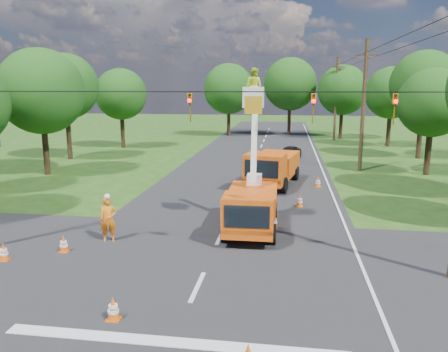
% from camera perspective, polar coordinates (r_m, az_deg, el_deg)
% --- Properties ---
extents(ground, '(140.00, 140.00, 0.00)m').
position_cam_1_polar(ground, '(33.73, 3.38, 0.50)').
color(ground, '#224615').
rests_on(ground, ground).
extents(road_main, '(12.00, 100.00, 0.06)m').
position_cam_1_polar(road_main, '(33.73, 3.38, 0.50)').
color(road_main, black).
rests_on(road_main, ground).
extents(road_cross, '(56.00, 10.00, 0.07)m').
position_cam_1_polar(road_cross, '(16.56, -2.06, -11.41)').
color(road_cross, black).
rests_on(road_cross, ground).
extents(stop_bar, '(9.00, 0.45, 0.02)m').
position_cam_1_polar(stop_bar, '(12.05, -6.78, -20.94)').
color(stop_bar, silver).
rests_on(stop_bar, ground).
extents(edge_line, '(0.12, 90.00, 0.02)m').
position_cam_1_polar(edge_line, '(33.74, 12.90, 0.23)').
color(edge_line, silver).
rests_on(edge_line, ground).
extents(bucket_truck, '(2.34, 5.73, 7.28)m').
position_cam_1_polar(bucket_truck, '(19.75, 3.62, -2.88)').
color(bucket_truck, orange).
rests_on(bucket_truck, ground).
extents(second_truck, '(3.58, 6.83, 2.44)m').
position_cam_1_polar(second_truck, '(28.95, 6.35, 1.16)').
color(second_truck, orange).
rests_on(second_truck, ground).
extents(ground_worker, '(0.83, 0.69, 1.95)m').
position_cam_1_polar(ground_worker, '(19.12, -14.88, -5.51)').
color(ground_worker, orange).
rests_on(ground_worker, ground).
extents(distant_car, '(2.56, 3.89, 1.23)m').
position_cam_1_polar(distant_car, '(39.87, 8.51, 3.01)').
color(distant_car, black).
rests_on(distant_car, ground).
extents(traffic_cone_0, '(0.38, 0.38, 0.71)m').
position_cam_1_polar(traffic_cone_0, '(13.15, -14.27, -16.47)').
color(traffic_cone_0, '#E4570C').
rests_on(traffic_cone_0, ground).
extents(traffic_cone_2, '(0.38, 0.38, 0.71)m').
position_cam_1_polar(traffic_cone_2, '(20.48, 6.53, -5.85)').
color(traffic_cone_2, '#E4570C').
rests_on(traffic_cone_2, ground).
extents(traffic_cone_3, '(0.38, 0.38, 0.71)m').
position_cam_1_polar(traffic_cone_3, '(24.25, 9.85, -3.18)').
color(traffic_cone_3, '#E4570C').
rests_on(traffic_cone_3, ground).
extents(traffic_cone_4, '(0.38, 0.38, 0.71)m').
position_cam_1_polar(traffic_cone_4, '(18.60, -20.22, -8.33)').
color(traffic_cone_4, '#E4570C').
rests_on(traffic_cone_4, ground).
extents(traffic_cone_5, '(0.38, 0.38, 0.71)m').
position_cam_1_polar(traffic_cone_5, '(18.63, -26.83, -8.85)').
color(traffic_cone_5, '#E4570C').
rests_on(traffic_cone_5, ground).
extents(traffic_cone_7, '(0.38, 0.38, 0.71)m').
position_cam_1_polar(traffic_cone_7, '(29.17, 12.18, -0.77)').
color(traffic_cone_7, '#E4570C').
rests_on(traffic_cone_7, ground).
extents(pole_right_mid, '(1.80, 0.30, 10.00)m').
position_cam_1_polar(pole_right_mid, '(35.49, 17.75, 8.84)').
color(pole_right_mid, '#4C3823').
rests_on(pole_right_mid, ground).
extents(pole_right_far, '(1.80, 0.30, 10.00)m').
position_cam_1_polar(pole_right_far, '(55.31, 14.40, 9.81)').
color(pole_right_far, '#4C3823').
rests_on(pole_right_far, ground).
extents(signal_span, '(18.00, 0.29, 1.07)m').
position_cam_1_polar(signal_span, '(15.01, 6.27, 9.28)').
color(signal_span, black).
rests_on(signal_span, ground).
extents(tree_left_d, '(6.20, 6.20, 9.24)m').
position_cam_1_polar(tree_left_d, '(34.86, -22.78, 10.13)').
color(tree_left_d, '#382616').
rests_on(tree_left_d, ground).
extents(tree_left_e, '(5.80, 5.80, 9.41)m').
position_cam_1_polar(tree_left_e, '(41.84, -20.02, 10.93)').
color(tree_left_e, '#382616').
rests_on(tree_left_e, ground).
extents(tree_left_f, '(5.40, 5.40, 8.40)m').
position_cam_1_polar(tree_left_f, '(48.30, -13.31, 10.34)').
color(tree_left_f, '#382616').
rests_on(tree_left_f, ground).
extents(tree_right_c, '(5.00, 5.00, 7.83)m').
position_cam_1_polar(tree_right_c, '(35.58, 25.60, 8.60)').
color(tree_right_c, '#382616').
rests_on(tree_right_c, ground).
extents(tree_right_d, '(6.00, 6.00, 9.70)m').
position_cam_1_polar(tree_right_d, '(43.68, 24.70, 10.82)').
color(tree_right_d, '#382616').
rests_on(tree_right_d, ground).
extents(tree_right_e, '(5.60, 5.60, 8.63)m').
position_cam_1_polar(tree_right_e, '(51.20, 21.02, 10.09)').
color(tree_right_e, '#382616').
rests_on(tree_right_e, ground).
extents(tree_far_a, '(6.60, 6.60, 9.50)m').
position_cam_1_polar(tree_far_a, '(58.51, 0.62, 11.30)').
color(tree_far_a, '#382616').
rests_on(tree_far_a, ground).
extents(tree_far_b, '(7.00, 7.00, 10.32)m').
position_cam_1_polar(tree_far_b, '(59.99, 8.64, 11.77)').
color(tree_far_b, '#382616').
rests_on(tree_far_b, ground).
extents(tree_far_c, '(6.20, 6.20, 9.18)m').
position_cam_1_polar(tree_far_c, '(57.39, 15.25, 10.77)').
color(tree_far_c, '#382616').
rests_on(tree_far_c, ground).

